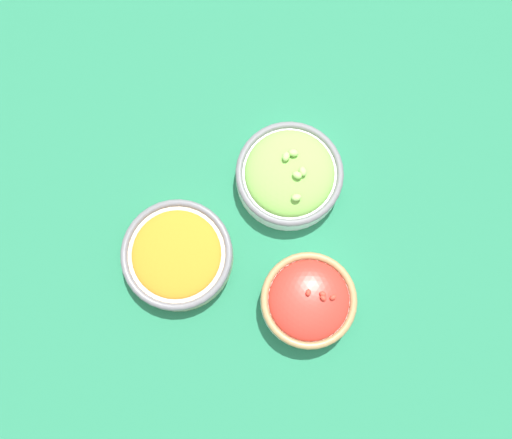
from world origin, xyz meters
The scene contains 4 objects.
ground_plane centered at (0.00, 0.00, 0.00)m, with size 3.00×3.00×0.00m, color #23704C.
bowl_carrots centered at (-0.12, 0.07, 0.03)m, with size 0.18×0.18×0.05m.
bowl_lettuce centered at (0.10, 0.00, 0.03)m, with size 0.18×0.18×0.08m.
bowl_cherry_tomatoes centered at (-0.06, -0.15, 0.04)m, with size 0.15×0.15×0.08m.
Camera 1 is at (-0.15, -0.11, 0.96)m, focal length 40.00 mm.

